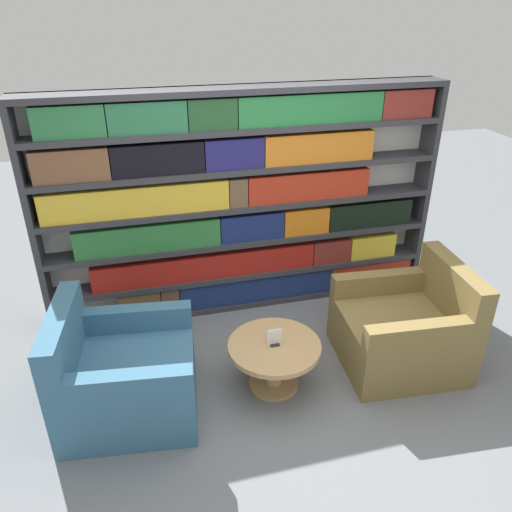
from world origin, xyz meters
name	(u,v)px	position (x,y,z in m)	size (l,w,h in m)	color
ground_plane	(287,393)	(0.00, 0.00, 0.00)	(14.00, 14.00, 0.00)	slate
bookshelf	(243,204)	(-0.01, 1.36, 1.02)	(3.60, 0.30, 2.04)	silver
armchair_left	(123,377)	(-1.18, 0.15, 0.29)	(1.02, 0.97, 0.85)	#386684
armchair_right	(405,330)	(1.03, 0.14, 0.29)	(0.99, 0.94, 0.85)	olive
coffee_table	(274,356)	(-0.07, 0.11, 0.28)	(0.70, 0.70, 0.39)	tan
table_sign	(275,338)	(-0.07, 0.11, 0.44)	(0.11, 0.06, 0.13)	black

